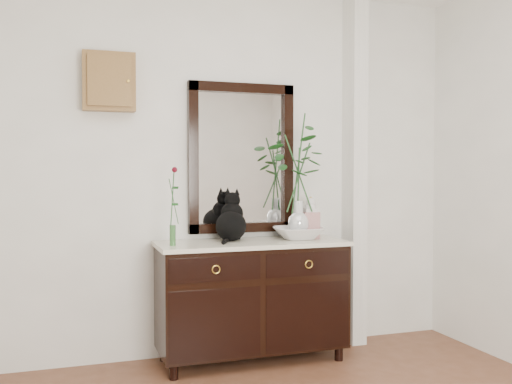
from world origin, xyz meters
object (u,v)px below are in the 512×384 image
object	(u,v)px
cat	(231,216)
ginger_jar	(311,217)
lotus_bowl	(298,233)
sideboard	(252,294)

from	to	relation	value
cat	ginger_jar	xyz separation A→B (m)	(0.60, -0.04, -0.02)
cat	lotus_bowl	distance (m)	0.51
sideboard	lotus_bowl	size ratio (longest dim) A/B	3.71
sideboard	lotus_bowl	xyz separation A→B (m)	(0.36, 0.01, 0.42)
ginger_jar	sideboard	bearing A→B (deg)	-175.68
ginger_jar	lotus_bowl	bearing A→B (deg)	-168.09
sideboard	cat	distance (m)	0.57
ginger_jar	cat	bearing A→B (deg)	176.18
lotus_bowl	ginger_jar	world-z (taller)	ginger_jar
sideboard	lotus_bowl	distance (m)	0.55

